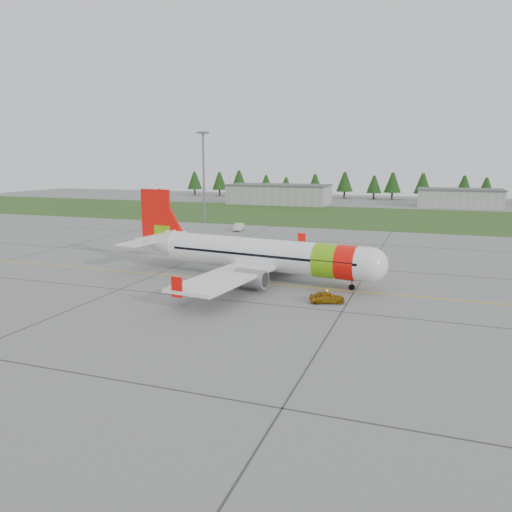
% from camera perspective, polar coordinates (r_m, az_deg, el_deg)
% --- Properties ---
extents(ground, '(320.00, 320.00, 0.00)m').
position_cam_1_polar(ground, '(51.23, -1.33, -5.28)').
color(ground, gray).
rests_on(ground, ground).
extents(aircraft, '(34.54, 32.09, 10.48)m').
position_cam_1_polar(aircraft, '(60.33, 0.24, 0.17)').
color(aircraft, white).
rests_on(aircraft, ground).
extents(follow_me_car, '(1.60, 1.73, 3.52)m').
position_cam_1_polar(follow_me_car, '(50.95, 8.15, -3.43)').
color(follow_me_car, '#F9AD0D').
rests_on(follow_me_car, ground).
extents(service_van, '(1.80, 1.73, 4.50)m').
position_cam_1_polar(service_van, '(102.09, -1.99, 4.18)').
color(service_van, silver).
rests_on(service_van, ground).
extents(grass_strip, '(320.00, 50.00, 0.03)m').
position_cam_1_polar(grass_strip, '(129.92, 11.71, 4.43)').
color(grass_strip, '#30561E').
rests_on(grass_strip, ground).
extents(taxi_guideline, '(120.00, 0.25, 0.02)m').
position_cam_1_polar(taxi_guideline, '(58.51, 1.47, -3.20)').
color(taxi_guideline, gold).
rests_on(taxi_guideline, ground).
extents(hangar_west, '(32.00, 14.00, 6.00)m').
position_cam_1_polar(hangar_west, '(163.42, 2.62, 7.00)').
color(hangar_west, '#A8A8A3').
rests_on(hangar_west, ground).
extents(hangar_east, '(24.00, 12.00, 5.20)m').
position_cam_1_polar(hangar_east, '(164.51, 22.24, 6.09)').
color(hangar_east, '#A8A8A3').
rests_on(hangar_east, ground).
extents(floodlight_mast, '(0.50, 0.50, 20.00)m').
position_cam_1_polar(floodlight_mast, '(115.23, -6.00, 8.77)').
color(floodlight_mast, slate).
rests_on(floodlight_mast, ground).
extents(treeline, '(160.00, 8.00, 10.00)m').
position_cam_1_polar(treeline, '(185.00, 14.23, 7.77)').
color(treeline, '#1C3F14').
rests_on(treeline, ground).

